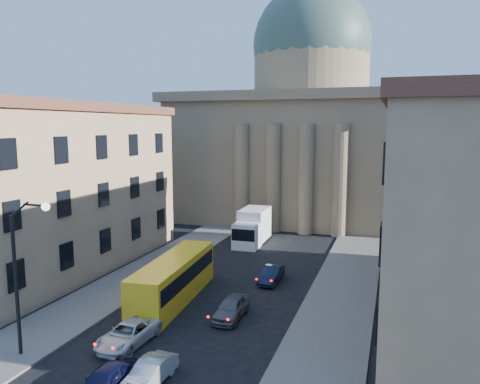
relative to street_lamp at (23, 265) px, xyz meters
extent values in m
cube|color=#5C5954|center=(-1.53, 10.00, -5.21)|extent=(5.00, 60.00, 0.15)
cube|color=#5C5954|center=(15.47, 10.00, -5.21)|extent=(5.00, 60.00, 0.15)
cube|color=#766649|center=(6.97, 48.00, 2.71)|extent=(34.00, 26.00, 16.00)
cube|color=#766649|center=(6.97, 48.00, 11.11)|extent=(35.50, 27.50, 1.20)
cylinder|color=#766649|center=(6.97, 48.00, 14.71)|extent=(16.00, 16.00, 8.00)
sphere|color=#445C4D|center=(6.97, 48.00, 18.71)|extent=(16.40, 16.40, 16.40)
cube|color=#766649|center=(-14.03, 46.00, 0.21)|extent=(13.00, 13.00, 11.00)
cone|color=brown|center=(-14.03, 46.00, 7.71)|extent=(26.02, 26.02, 4.00)
cube|color=#766649|center=(27.97, 46.00, 0.21)|extent=(13.00, 13.00, 11.00)
cone|color=brown|center=(27.97, 46.00, 7.71)|extent=(26.02, 26.02, 4.00)
cylinder|color=#766649|center=(0.97, 34.80, 1.21)|extent=(1.80, 1.80, 13.00)
cylinder|color=#766649|center=(4.97, 34.80, 1.21)|extent=(1.80, 1.80, 13.00)
cylinder|color=#766649|center=(8.97, 34.80, 1.21)|extent=(1.80, 1.80, 13.00)
cylinder|color=#766649|center=(12.97, 34.80, 1.21)|extent=(1.80, 1.80, 13.00)
cube|color=tan|center=(-10.03, 14.00, 1.71)|extent=(11.00, 26.00, 14.00)
cube|color=brown|center=(-10.03, 14.00, 9.01)|extent=(11.60, 26.60, 0.80)
cube|color=tan|center=(23.97, 14.00, 1.71)|extent=(11.00, 26.00, 14.00)
cylinder|color=black|center=(-0.53, 0.00, -1.29)|extent=(0.20, 0.20, 8.00)
cylinder|color=black|center=(0.02, 0.00, 3.06)|extent=(1.30, 0.12, 0.96)
cylinder|color=black|center=(1.02, 0.00, 3.36)|extent=(1.30, 0.12, 0.12)
sphere|color=white|center=(1.77, 0.00, 3.31)|extent=(0.44, 0.44, 0.44)
imported|color=black|center=(6.17, -1.69, -4.61)|extent=(1.72, 4.00, 1.34)
imported|color=#9EA0A6|center=(7.77, -0.30, -4.68)|extent=(1.49, 3.77, 1.22)
imported|color=silver|center=(4.43, 3.14, -4.64)|extent=(2.39, 4.77, 1.30)
imported|color=#55545A|center=(8.88, 8.61, -4.58)|extent=(1.71, 4.16, 1.41)
imported|color=black|center=(9.61, 16.49, -4.64)|extent=(1.40, 3.92, 1.29)
cube|color=yellow|center=(3.81, 10.38, -3.72)|extent=(3.36, 11.29, 3.14)
cube|color=black|center=(3.81, 10.38, -3.21)|extent=(3.37, 10.69, 1.11)
cylinder|color=black|center=(3.11, 6.27, -4.78)|extent=(0.38, 1.03, 1.01)
cylinder|color=black|center=(5.12, 6.42, -4.78)|extent=(0.38, 1.03, 1.01)
cylinder|color=black|center=(2.50, 14.34, -4.78)|extent=(0.38, 1.03, 1.01)
cylinder|color=black|center=(4.52, 14.49, -4.78)|extent=(0.38, 1.03, 1.01)
cube|color=white|center=(4.39, 26.19, -3.94)|extent=(2.63, 2.74, 2.69)
cube|color=black|center=(4.42, 24.91, -3.61)|extent=(2.46, 0.18, 1.23)
cube|color=white|center=(4.33, 29.21, -3.33)|extent=(2.78, 4.75, 3.47)
cylinder|color=black|center=(3.28, 25.72, -4.78)|extent=(0.33, 1.01, 1.01)
cylinder|color=black|center=(5.52, 25.77, -4.78)|extent=(0.33, 1.01, 1.01)
cylinder|color=black|center=(3.20, 30.20, -4.78)|extent=(0.33, 1.01, 1.01)
cylinder|color=black|center=(5.43, 30.24, -4.78)|extent=(0.33, 1.01, 1.01)
camera|label=1|loc=(18.89, -19.44, 7.47)|focal=35.00mm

